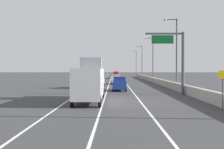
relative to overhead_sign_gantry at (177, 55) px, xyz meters
The scene contains 18 objects.
ground_plane 36.36m from the overhead_sign_gantry, 100.41° to the left, with size 320.00×320.00×0.00m, color #38383A.
lane_stripe_left 29.44m from the overhead_sign_gantry, 114.42° to the left, with size 0.16×130.00×0.00m, color silver.
lane_stripe_center 28.19m from the overhead_sign_gantry, 107.83° to the left, with size 0.16×130.00×0.00m, color silver.
lane_stripe_right 27.34m from the overhead_sign_gantry, 100.73° to the left, with size 0.16×130.00×0.00m, color silver.
jersey_barrier_right 12.27m from the overhead_sign_gantry, 83.32° to the left, with size 0.60×120.00×1.10m, color #9E998E.
overhead_sign_gantry is the anchor object (origin of this frame).
speed_advisory_sign 13.19m from the overhead_sign_gantry, 88.03° to the right, with size 0.60×0.11×3.00m.
lamp_post_right_second 10.08m from the overhead_sign_gantry, 78.71° to the left, with size 2.14×0.44×10.92m.
lamp_post_right_third 35.78m from the overhead_sign_gantry, 86.89° to the left, with size 2.14×0.44×10.92m.
lamp_post_right_fourth 61.67m from the overhead_sign_gantry, 88.30° to the left, with size 2.14×0.44×10.92m.
lamp_post_right_fifth 87.58m from the overhead_sign_gantry, 88.75° to the left, with size 2.14×0.44×10.92m.
car_silver_0 52.39m from the overhead_sign_gantry, 101.24° to the left, with size 1.85×4.69×2.03m.
car_red_1 59.11m from the overhead_sign_gantry, 96.82° to the left, with size 1.87×4.19×2.13m.
car_yellow_2 17.07m from the overhead_sign_gantry, 127.42° to the left, with size 1.93×4.33×2.09m.
car_white_3 23.67m from the overhead_sign_gantry, 107.81° to the left, with size 2.01×4.09×1.94m.
car_green_4 17.52m from the overhead_sign_gantry, 139.84° to the left, with size 2.01×4.65×2.02m.
car_blue_5 9.64m from the overhead_sign_gantry, 139.54° to the left, with size 1.92×4.73×2.02m.
box_truck 12.24m from the overhead_sign_gantry, 145.39° to the right, with size 2.52×9.17×4.22m.
Camera 1 is at (-0.98, -4.41, 3.14)m, focal length 44.16 mm.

